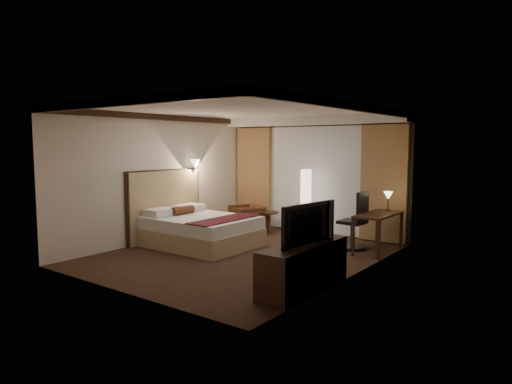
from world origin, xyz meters
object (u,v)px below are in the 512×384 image
Objects in this scene: armchair at (247,217)px; floor_lamp at (306,203)px; side_table at (269,222)px; dresser at (304,267)px; desk at (378,233)px; office_chair at (352,220)px; bed at (201,231)px; television at (302,220)px.

floor_lamp is at bearing 43.62° from armchair.
dresser reaches higher than side_table.
desk is 1.09× the size of office_chair.
bed is 1.71m from armchair.
television reaches higher than bed.
office_chair is (1.37, -0.52, -0.18)m from floor_lamp.
dresser is (3.29, -2.91, -0.02)m from armchair.
side_table is (0.49, 0.22, -0.10)m from armchair.
floor_lamp reaches higher than desk.
armchair reaches higher than dresser.
television reaches higher than desk.
floor_lamp is 1.33× the size of television.
office_chair is at bearing -174.46° from desk.
dresser is (2.81, -3.13, 0.08)m from side_table.
office_chair is (2.73, -0.10, 0.22)m from armchair.
armchair is at bearing 138.52° from dresser.
floor_lamp is 1.98m from desk.
office_chair reaches higher than television.
office_chair reaches higher than side_table.
office_chair is at bearing 31.94° from bed.
office_chair is at bearing 101.36° from dresser.
bed is 1.95m from side_table.
desk is 2.93m from television.
armchair is 2.74m from office_chair.
side_table is at bearing 131.89° from dresser.
floor_lamp is 1.20× the size of desk.
television is (2.78, -3.13, 0.75)m from side_table.
side_table is 4.25m from television.
office_chair reaches higher than bed.
armchair is 0.61× the size of office_chair.
desk reaches higher than dresser.
dresser is at bearing -89.00° from desk.
office_chair is 1.01× the size of television.
office_chair reaches higher than desk.
desk is (2.76, -0.26, 0.12)m from side_table.
bed is 2.96× the size of armchair.
armchair is at bearing 95.20° from bed.
armchair is at bearing -156.11° from side_table.
desk is 0.56m from office_chair.
armchair is 0.56× the size of desk.
side_table is 0.44× the size of office_chair.
television reaches higher than dresser.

